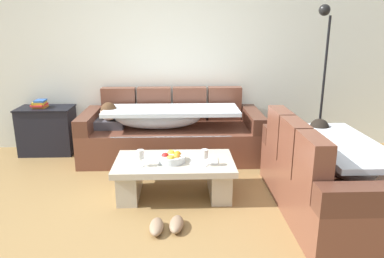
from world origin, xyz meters
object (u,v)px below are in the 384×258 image
(coffee_table, at_px, (174,174))
(pair_of_shoes, at_px, (167,225))
(fruit_bowl, at_px, (172,158))
(wine_glass_near_right, at_px, (205,154))
(wine_glass_near_left, at_px, (140,155))
(couch_along_wall, at_px, (169,133))
(couch_near_window, at_px, (329,178))
(book_stack_on_cabinet, at_px, (40,104))
(side_cabinet, at_px, (47,130))
(floor_lamp, at_px, (322,72))
(open_magazine, at_px, (204,161))

(coffee_table, xyz_separation_m, pair_of_shoes, (-0.06, -0.67, -0.19))
(fruit_bowl, xyz_separation_m, wine_glass_near_right, (0.32, -0.11, 0.07))
(wine_glass_near_left, distance_m, pair_of_shoes, 0.75)
(couch_along_wall, height_order, pair_of_shoes, couch_along_wall)
(wine_glass_near_right, bearing_deg, fruit_bowl, 160.45)
(couch_near_window, distance_m, pair_of_shoes, 1.56)
(couch_along_wall, distance_m, fruit_bowl, 1.19)
(wine_glass_near_left, relative_size, book_stack_on_cabinet, 0.74)
(wine_glass_near_left, height_order, pair_of_shoes, wine_glass_near_left)
(fruit_bowl, relative_size, wine_glass_near_right, 1.69)
(side_cabinet, distance_m, book_stack_on_cabinet, 0.37)
(floor_lamp, bearing_deg, wine_glass_near_right, -139.88)
(couch_near_window, xyz_separation_m, open_magazine, (-1.15, 0.35, 0.05))
(open_magazine, bearing_deg, wine_glass_near_left, -165.69)
(open_magazine, bearing_deg, side_cabinet, 149.14)
(fruit_bowl, height_order, book_stack_on_cabinet, book_stack_on_cabinet)
(book_stack_on_cabinet, bearing_deg, couch_along_wall, -7.35)
(couch_near_window, bearing_deg, book_stack_on_cabinet, 61.66)
(couch_along_wall, distance_m, side_cabinet, 1.68)
(side_cabinet, xyz_separation_m, floor_lamp, (3.66, -0.17, 0.80))
(coffee_table, bearing_deg, wine_glass_near_left, -156.47)
(coffee_table, bearing_deg, couch_along_wall, 93.91)
(couch_near_window, height_order, side_cabinet, couch_near_window)
(fruit_bowl, height_order, wine_glass_near_left, wine_glass_near_left)
(coffee_table, distance_m, fruit_bowl, 0.19)
(couch_along_wall, distance_m, floor_lamp, 2.14)
(floor_lamp, distance_m, pair_of_shoes, 2.94)
(couch_along_wall, xyz_separation_m, side_cabinet, (-1.67, 0.23, -0.01))
(coffee_table, distance_m, floor_lamp, 2.43)
(couch_near_window, bearing_deg, pair_of_shoes, 101.17)
(fruit_bowl, xyz_separation_m, floor_lamp, (1.94, 1.25, 0.69))
(couch_near_window, bearing_deg, coffee_table, 75.35)
(wine_glass_near_left, xyz_separation_m, floor_lamp, (2.24, 1.35, 0.62))
(fruit_bowl, bearing_deg, couch_near_window, -13.19)
(fruit_bowl, distance_m, wine_glass_near_left, 0.32)
(couch_along_wall, relative_size, book_stack_on_cabinet, 10.30)
(fruit_bowl, bearing_deg, wine_glass_near_right, -19.55)
(open_magazine, bearing_deg, book_stack_on_cabinet, 149.97)
(wine_glass_near_left, height_order, open_magazine, wine_glass_near_left)
(book_stack_on_cabinet, bearing_deg, fruit_bowl, -38.34)
(couch_along_wall, relative_size, side_cabinet, 3.21)
(book_stack_on_cabinet, bearing_deg, wine_glass_near_left, -45.59)
(open_magazine, distance_m, floor_lamp, 2.16)
(pair_of_shoes, bearing_deg, floor_lamp, 43.69)
(book_stack_on_cabinet, distance_m, floor_lamp, 3.75)
(couch_along_wall, bearing_deg, wine_glass_near_right, -73.87)
(wine_glass_near_left, relative_size, pair_of_shoes, 0.54)
(couch_near_window, xyz_separation_m, coffee_table, (-1.44, 0.38, -0.10))
(couch_near_window, height_order, open_magazine, couch_near_window)
(coffee_table, distance_m, wine_glass_near_right, 0.42)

